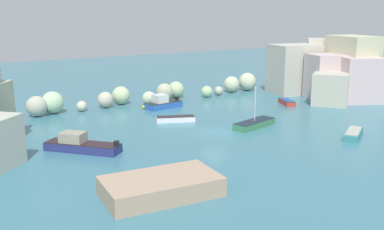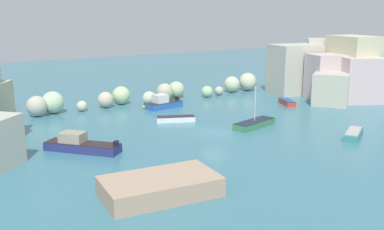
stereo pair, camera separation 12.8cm
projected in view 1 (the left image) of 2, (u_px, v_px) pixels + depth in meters
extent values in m
plane|color=teal|center=(215.00, 132.00, 45.86)|extent=(160.00, 160.00, 0.00)
cube|color=beige|center=(302.00, 72.00, 73.11)|extent=(6.61, 6.68, 5.08)
cube|color=#C0B4A5|center=(323.00, 64.00, 70.88)|extent=(7.33, 7.33, 8.00)
cube|color=beige|center=(329.00, 77.00, 63.10)|extent=(6.91, 6.01, 6.35)
cube|color=#BCB8A7|center=(297.00, 69.00, 67.49)|extent=(8.91, 6.93, 7.37)
cube|color=#BCB8A2|center=(332.00, 87.00, 60.86)|extent=(9.14, 8.32, 4.23)
cube|color=beige|center=(354.00, 78.00, 62.66)|extent=(8.74, 9.94, 6.16)
cube|color=beige|center=(351.00, 67.00, 63.78)|extent=(5.97, 7.52, 8.85)
sphere|color=beige|center=(6.00, 110.00, 50.85)|extent=(2.27, 2.27, 2.27)
sphere|color=#B8BAA5|center=(37.00, 106.00, 52.64)|extent=(2.46, 2.46, 2.46)
sphere|color=#B4D2A6|center=(53.00, 102.00, 54.20)|extent=(2.72, 2.72, 2.72)
sphere|color=beige|center=(82.00, 106.00, 55.50)|extent=(1.31, 1.31, 1.31)
sphere|color=beige|center=(105.00, 100.00, 57.54)|extent=(2.06, 2.06, 2.06)
sphere|color=#B7D297|center=(121.00, 95.00, 59.64)|extent=(2.41, 2.41, 2.41)
sphere|color=beige|center=(149.00, 98.00, 59.11)|extent=(1.84, 1.84, 1.84)
sphere|color=#B9B896|center=(165.00, 92.00, 62.39)|extent=(2.38, 2.38, 2.38)
sphere|color=#B6CA99|center=(176.00, 89.00, 64.33)|extent=(2.34, 2.34, 2.34)
sphere|color=#B2D097|center=(207.00, 92.00, 64.59)|extent=(1.66, 1.66, 1.66)
sphere|color=#B4B6A1|center=(219.00, 91.00, 66.20)|extent=(1.32, 1.32, 1.32)
sphere|color=beige|center=(232.00, 84.00, 68.62)|extent=(2.45, 2.45, 2.45)
sphere|color=beige|center=(247.00, 82.00, 70.09)|extent=(2.80, 2.80, 2.80)
cube|color=tan|center=(161.00, 186.00, 30.02)|extent=(8.21, 5.20, 1.31)
sphere|color=gold|center=(144.00, 107.00, 56.90)|extent=(0.49, 0.49, 0.49)
cube|color=navy|center=(83.00, 147.00, 39.60)|extent=(5.88, 6.40, 0.74)
cube|color=#2C1F22|center=(82.00, 143.00, 39.51)|extent=(5.77, 6.27, 0.06)
cube|color=#9E937F|center=(73.00, 137.00, 39.66)|extent=(2.53, 2.60, 0.94)
cube|color=black|center=(116.00, 144.00, 38.57)|extent=(0.57, 0.56, 0.50)
cube|color=white|center=(176.00, 119.00, 50.32)|extent=(4.47, 2.85, 0.58)
cube|color=#2A2528|center=(176.00, 116.00, 50.25)|extent=(4.38, 2.80, 0.06)
cube|color=#295BB4|center=(164.00, 105.00, 57.58)|extent=(5.01, 2.71, 0.72)
cube|color=#202726|center=(163.00, 102.00, 57.49)|extent=(4.91, 2.66, 0.06)
cube|color=silver|center=(160.00, 99.00, 57.03)|extent=(1.82, 1.81, 1.09)
cube|color=black|center=(177.00, 98.00, 58.87)|extent=(0.42, 0.49, 0.50)
cube|color=red|center=(287.00, 102.00, 59.63)|extent=(2.44, 3.58, 0.57)
cube|color=#2E3133|center=(287.00, 100.00, 59.56)|extent=(2.39, 3.51, 0.06)
cube|color=#234C93|center=(287.00, 100.00, 59.55)|extent=(2.08, 3.05, 0.08)
cube|color=#3C7C4F|center=(254.00, 124.00, 47.94)|extent=(5.75, 2.88, 0.66)
cube|color=#1B2535|center=(254.00, 121.00, 47.86)|extent=(5.63, 2.82, 0.06)
cylinder|color=silver|center=(255.00, 104.00, 47.43)|extent=(0.10, 0.10, 3.79)
cube|color=teal|center=(353.00, 134.00, 44.07)|extent=(4.41, 3.33, 0.63)
cube|color=#ADA89E|center=(354.00, 131.00, 43.99)|extent=(3.75, 2.83, 0.08)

